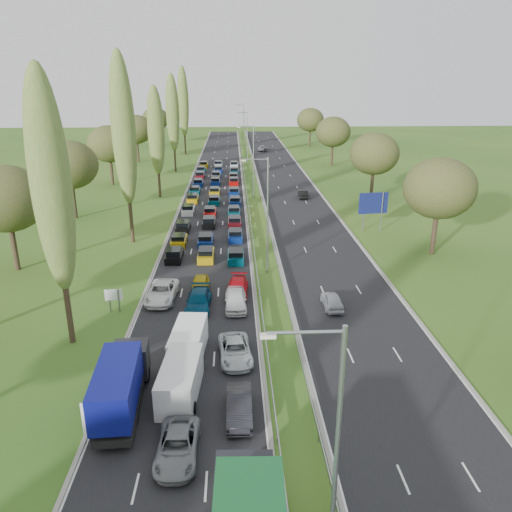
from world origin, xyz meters
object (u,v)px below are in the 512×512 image
object	(u,v)px
near_car_2	(162,292)
white_van_rear	(181,378)
info_sign	(114,297)
white_van_front	(189,340)
direction_sign	(373,205)
blue_lorry	(121,384)

from	to	relation	value
near_car_2	white_van_rear	bearing A→B (deg)	-74.43
white_van_rear	info_sign	bearing A→B (deg)	123.53
near_car_2	white_van_front	world-z (taller)	white_van_front
white_van_front	direction_sign	size ratio (longest dim) A/B	1.06
near_car_2	blue_lorry	world-z (taller)	blue_lorry
white_van_front	white_van_rear	bearing A→B (deg)	-86.70
blue_lorry	direction_sign	bearing A→B (deg)	52.35
info_sign	direction_sign	size ratio (longest dim) A/B	0.40
direction_sign	near_car_2	bearing A→B (deg)	-140.15
white_van_rear	direction_sign	xyz separation A→B (m)	(21.87, 35.48, 2.40)
blue_lorry	white_van_rear	world-z (taller)	blue_lorry
white_van_front	direction_sign	distance (m)	37.62
white_van_front	info_sign	bearing A→B (deg)	138.10
blue_lorry	white_van_front	world-z (taller)	blue_lorry
direction_sign	blue_lorry	bearing A→B (deg)	-124.38
near_car_2	white_van_front	size ratio (longest dim) A/B	1.00
white_van_rear	near_car_2	bearing A→B (deg)	106.30
near_car_2	white_van_rear	size ratio (longest dim) A/B	0.97
white_van_rear	white_van_front	bearing A→B (deg)	92.80
white_van_rear	direction_sign	distance (m)	41.75
white_van_front	white_van_rear	distance (m)	4.89
blue_lorry	near_car_2	bearing A→B (deg)	85.72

